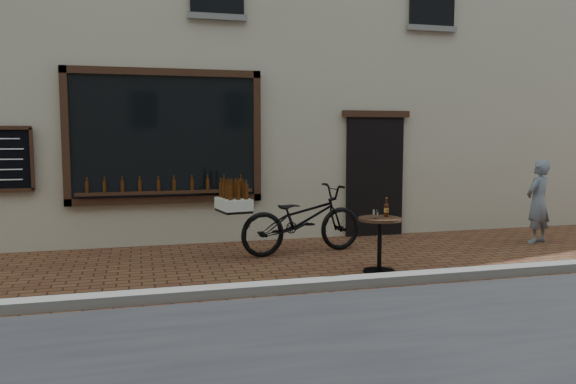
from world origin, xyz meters
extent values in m
plane|color=#5A2E1D|center=(0.00, 0.00, 0.00)|extent=(90.00, 90.00, 0.00)
cube|color=slate|center=(0.00, 0.20, 0.06)|extent=(90.00, 0.25, 0.12)
cube|color=black|center=(-1.90, 3.45, 1.85)|extent=(3.00, 0.06, 2.00)
cube|color=black|center=(-1.90, 3.43, 2.91)|extent=(3.24, 0.10, 0.12)
cube|color=black|center=(-1.90, 3.43, 0.79)|extent=(3.24, 0.10, 0.12)
cube|color=black|center=(-3.46, 3.43, 1.85)|extent=(0.12, 0.10, 2.24)
cube|color=black|center=(-0.34, 3.43, 1.85)|extent=(0.12, 0.10, 2.24)
cube|color=black|center=(-1.90, 3.38, 0.92)|extent=(2.90, 0.16, 0.05)
cube|color=black|center=(1.90, 3.46, 1.10)|extent=(1.10, 0.10, 2.20)
cube|color=black|center=(1.90, 3.43, 2.26)|extent=(1.30, 0.10, 0.12)
cube|color=black|center=(-4.30, 3.44, 1.50)|extent=(0.62, 0.04, 0.92)
cylinder|color=#3D1C07|center=(-3.15, 3.38, 1.04)|extent=(0.06, 0.06, 0.19)
cylinder|color=#3D1C07|center=(-2.87, 3.38, 1.04)|extent=(0.06, 0.06, 0.19)
cylinder|color=#3D1C07|center=(-2.59, 3.38, 1.04)|extent=(0.06, 0.06, 0.19)
cylinder|color=#3D1C07|center=(-2.32, 3.38, 1.04)|extent=(0.06, 0.06, 0.19)
cylinder|color=#3D1C07|center=(-2.04, 3.38, 1.04)|extent=(0.06, 0.06, 0.19)
cylinder|color=#3D1C07|center=(-1.76, 3.38, 1.04)|extent=(0.06, 0.06, 0.19)
cylinder|color=#3D1C07|center=(-1.48, 3.38, 1.04)|extent=(0.06, 0.06, 0.19)
cylinder|color=#3D1C07|center=(-1.21, 3.38, 1.04)|extent=(0.06, 0.06, 0.19)
cylinder|color=#3D1C07|center=(-0.93, 3.38, 1.04)|extent=(0.06, 0.06, 0.19)
cylinder|color=#3D1C07|center=(-0.65, 3.38, 1.04)|extent=(0.06, 0.06, 0.19)
imported|color=black|center=(0.15, 2.27, 0.54)|extent=(2.16, 1.05, 1.09)
cube|color=black|center=(-0.98, 2.08, 0.75)|extent=(0.50, 0.64, 0.04)
cube|color=silver|center=(-0.98, 2.08, 0.85)|extent=(0.50, 0.66, 0.17)
cylinder|color=#3D1C07|center=(-0.83, 1.89, 1.05)|extent=(0.07, 0.07, 0.23)
cylinder|color=#3D1C07|center=(-0.95, 1.87, 1.05)|extent=(0.07, 0.07, 0.23)
cylinder|color=#3D1C07|center=(-1.07, 1.85, 1.05)|extent=(0.07, 0.07, 0.23)
cylinder|color=#3D1C07|center=(-0.85, 2.03, 1.05)|extent=(0.07, 0.07, 0.23)
cylinder|color=#3D1C07|center=(-0.97, 2.01, 1.05)|extent=(0.07, 0.07, 0.23)
cylinder|color=#3D1C07|center=(-1.09, 1.99, 1.05)|extent=(0.07, 0.07, 0.23)
cylinder|color=#3D1C07|center=(-0.88, 2.17, 1.05)|extent=(0.07, 0.07, 0.23)
cylinder|color=#3D1C07|center=(-1.00, 2.15, 1.05)|extent=(0.07, 0.07, 0.23)
cylinder|color=#3D1C07|center=(-1.11, 2.13, 1.05)|extent=(0.07, 0.07, 0.23)
cylinder|color=#3D1C07|center=(-0.90, 2.32, 1.05)|extent=(0.07, 0.07, 0.23)
cylinder|color=#3D1C07|center=(-1.02, 2.30, 1.05)|extent=(0.07, 0.07, 0.23)
cylinder|color=#3D1C07|center=(-1.14, 2.28, 1.05)|extent=(0.07, 0.07, 0.23)
cylinder|color=black|center=(0.81, 0.79, 0.01)|extent=(0.43, 0.43, 0.03)
cylinder|color=black|center=(0.81, 0.79, 0.37)|extent=(0.06, 0.06, 0.69)
cylinder|color=black|center=(0.81, 0.79, 0.74)|extent=(0.59, 0.59, 0.04)
cylinder|color=gold|center=(0.93, 0.85, 0.85)|extent=(0.06, 0.06, 0.06)
cylinder|color=white|center=(0.71, 0.72, 0.82)|extent=(0.08, 0.08, 0.13)
imported|color=slate|center=(4.35, 2.03, 0.72)|extent=(0.62, 0.52, 1.44)
camera|label=1|loc=(-2.35, -6.18, 1.88)|focal=35.00mm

